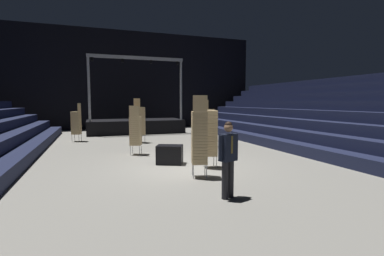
{
  "coord_description": "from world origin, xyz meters",
  "views": [
    {
      "loc": [
        -2.91,
        -9.07,
        2.2
      ],
      "look_at": [
        -0.01,
        -0.89,
        1.4
      ],
      "focal_mm": 26.42,
      "sensor_mm": 36.0,
      "label": 1
    }
  ],
  "objects_px": {
    "chair_stack_front_left": "(205,122)",
    "chair_stack_mid_centre": "(199,137)",
    "chair_stack_front_right": "(210,132)",
    "chair_stack_rear_left": "(136,130)",
    "man_with_tie": "(228,155)",
    "chair_stack_rear_centre": "(211,125)",
    "equipment_road_case": "(170,155)",
    "chair_stack_mid_right": "(200,130)",
    "chair_stack_rear_right": "(76,122)",
    "chair_stack_mid_left": "(139,121)",
    "stage_riser": "(135,125)",
    "chair_stack_aisle_left": "(206,123)"
  },
  "relations": [
    {
      "from": "man_with_tie",
      "to": "chair_stack_rear_right",
      "type": "bearing_deg",
      "value": -90.73
    },
    {
      "from": "man_with_tie",
      "to": "chair_stack_aisle_left",
      "type": "distance_m",
      "value": 7.55
    },
    {
      "from": "equipment_road_case",
      "to": "chair_stack_rear_right",
      "type": "bearing_deg",
      "value": 115.06
    },
    {
      "from": "chair_stack_rear_left",
      "to": "chair_stack_rear_centre",
      "type": "xyz_separation_m",
      "value": [
        4.65,
        2.77,
        -0.13
      ]
    },
    {
      "from": "chair_stack_mid_right",
      "to": "chair_stack_rear_centre",
      "type": "relative_size",
      "value": 1.14
    },
    {
      "from": "chair_stack_mid_centre",
      "to": "chair_stack_rear_left",
      "type": "bearing_deg",
      "value": 121.24
    },
    {
      "from": "chair_stack_front_right",
      "to": "chair_stack_rear_centre",
      "type": "relative_size",
      "value": 1.33
    },
    {
      "from": "chair_stack_front_left",
      "to": "chair_stack_mid_centre",
      "type": "distance_m",
      "value": 9.11
    },
    {
      "from": "chair_stack_front_right",
      "to": "chair_stack_rear_left",
      "type": "relative_size",
      "value": 1.17
    },
    {
      "from": "chair_stack_front_left",
      "to": "chair_stack_mid_left",
      "type": "relative_size",
      "value": 0.82
    },
    {
      "from": "man_with_tie",
      "to": "equipment_road_case",
      "type": "height_order",
      "value": "man_with_tie"
    },
    {
      "from": "chair_stack_mid_centre",
      "to": "chair_stack_aisle_left",
      "type": "bearing_deg",
      "value": 80.93
    },
    {
      "from": "man_with_tie",
      "to": "chair_stack_mid_right",
      "type": "bearing_deg",
      "value": -123.77
    },
    {
      "from": "man_with_tie",
      "to": "chair_stack_front_left",
      "type": "relative_size",
      "value": 0.9
    },
    {
      "from": "chair_stack_mid_right",
      "to": "chair_stack_rear_left",
      "type": "height_order",
      "value": "same"
    },
    {
      "from": "chair_stack_rear_left",
      "to": "chair_stack_rear_centre",
      "type": "distance_m",
      "value": 5.41
    },
    {
      "from": "man_with_tie",
      "to": "chair_stack_rear_left",
      "type": "height_order",
      "value": "chair_stack_rear_left"
    },
    {
      "from": "stage_riser",
      "to": "chair_stack_mid_centre",
      "type": "xyz_separation_m",
      "value": [
        0.01,
        -12.74,
        0.63
      ]
    },
    {
      "from": "chair_stack_mid_right",
      "to": "chair_stack_rear_centre",
      "type": "bearing_deg",
      "value": 110.76
    },
    {
      "from": "stage_riser",
      "to": "equipment_road_case",
      "type": "bearing_deg",
      "value": -91.84
    },
    {
      "from": "chair_stack_front_left",
      "to": "chair_stack_rear_left",
      "type": "bearing_deg",
      "value": 24.75
    },
    {
      "from": "chair_stack_aisle_left",
      "to": "equipment_road_case",
      "type": "relative_size",
      "value": 2.56
    },
    {
      "from": "chair_stack_mid_right",
      "to": "chair_stack_rear_centre",
      "type": "height_order",
      "value": "chair_stack_mid_right"
    },
    {
      "from": "chair_stack_mid_right",
      "to": "chair_stack_front_right",
      "type": "bearing_deg",
      "value": -53.09
    },
    {
      "from": "chair_stack_front_right",
      "to": "equipment_road_case",
      "type": "relative_size",
      "value": 2.66
    },
    {
      "from": "chair_stack_rear_left",
      "to": "equipment_road_case",
      "type": "relative_size",
      "value": 2.28
    },
    {
      "from": "man_with_tie",
      "to": "chair_stack_mid_right",
      "type": "height_order",
      "value": "chair_stack_mid_right"
    },
    {
      "from": "stage_riser",
      "to": "chair_stack_rear_centre",
      "type": "relative_size",
      "value": 3.67
    },
    {
      "from": "man_with_tie",
      "to": "chair_stack_mid_centre",
      "type": "height_order",
      "value": "chair_stack_mid_centre"
    },
    {
      "from": "chair_stack_aisle_left",
      "to": "chair_stack_rear_left",
      "type": "bearing_deg",
      "value": 18.67
    },
    {
      "from": "chair_stack_front_left",
      "to": "chair_stack_front_right",
      "type": "bearing_deg",
      "value": 52.95
    },
    {
      "from": "chair_stack_mid_centre",
      "to": "equipment_road_case",
      "type": "height_order",
      "value": "chair_stack_mid_centre"
    },
    {
      "from": "man_with_tie",
      "to": "stage_riser",
      "type": "bearing_deg",
      "value": -109.18
    },
    {
      "from": "stage_riser",
      "to": "chair_stack_front_left",
      "type": "bearing_deg",
      "value": -50.65
    },
    {
      "from": "chair_stack_rear_centre",
      "to": "chair_stack_front_right",
      "type": "bearing_deg",
      "value": 78.19
    },
    {
      "from": "chair_stack_front_left",
      "to": "chair_stack_rear_left",
      "type": "relative_size",
      "value": 0.96
    },
    {
      "from": "chair_stack_mid_centre",
      "to": "chair_stack_rear_right",
      "type": "xyz_separation_m",
      "value": [
        -3.76,
        9.32,
        -0.13
      ]
    },
    {
      "from": "chair_stack_front_right",
      "to": "chair_stack_aisle_left",
      "type": "relative_size",
      "value": 1.04
    },
    {
      "from": "chair_stack_front_right",
      "to": "chair_stack_rear_right",
      "type": "relative_size",
      "value": 1.12
    },
    {
      "from": "chair_stack_aisle_left",
      "to": "chair_stack_front_right",
      "type": "bearing_deg",
      "value": 72.09
    },
    {
      "from": "chair_stack_rear_centre",
      "to": "chair_stack_aisle_left",
      "type": "xyz_separation_m",
      "value": [
        -1.07,
        -1.75,
        0.25
      ]
    },
    {
      "from": "chair_stack_rear_centre",
      "to": "equipment_road_case",
      "type": "xyz_separation_m",
      "value": [
        -3.77,
        -4.97,
        -0.57
      ]
    },
    {
      "from": "chair_stack_front_right",
      "to": "chair_stack_mid_centre",
      "type": "relative_size",
      "value": 1.0
    },
    {
      "from": "chair_stack_front_left",
      "to": "chair_stack_rear_left",
      "type": "xyz_separation_m",
      "value": [
        -4.8,
        -4.15,
        0.04
      ]
    },
    {
      "from": "chair_stack_mid_left",
      "to": "equipment_road_case",
      "type": "relative_size",
      "value": 2.66
    },
    {
      "from": "man_with_tie",
      "to": "chair_stack_mid_centre",
      "type": "relative_size",
      "value": 0.74
    },
    {
      "from": "chair_stack_mid_left",
      "to": "chair_stack_rear_right",
      "type": "relative_size",
      "value": 1.12
    },
    {
      "from": "chair_stack_mid_left",
      "to": "chair_stack_front_right",
      "type": "bearing_deg",
      "value": 69.37
    },
    {
      "from": "stage_riser",
      "to": "equipment_road_case",
      "type": "height_order",
      "value": "stage_riser"
    },
    {
      "from": "stage_riser",
      "to": "chair_stack_front_left",
      "type": "relative_size",
      "value": 3.35
    }
  ]
}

